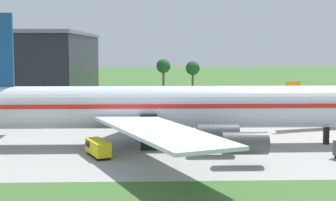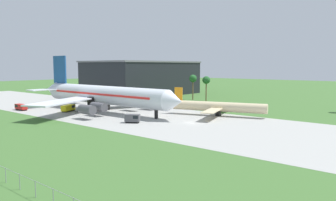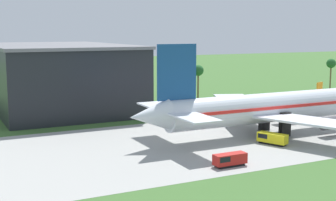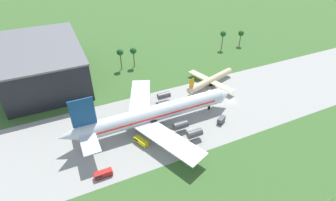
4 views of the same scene
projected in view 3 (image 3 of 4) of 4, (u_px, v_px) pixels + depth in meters
jet_airliner at (280, 107)px, 103.62m from camera, size 71.57×59.28×20.03m
baggage_tug at (229, 160)px, 78.26m from camera, size 5.82×2.05×2.18m
catering_van at (271, 138)px, 93.56m from camera, size 4.17×6.35×2.27m
terminal_building at (57, 76)px, 138.90m from camera, size 36.72×61.20×18.59m
palm_tree_row at (273, 68)px, 167.76m from camera, size 84.34×3.60×11.91m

